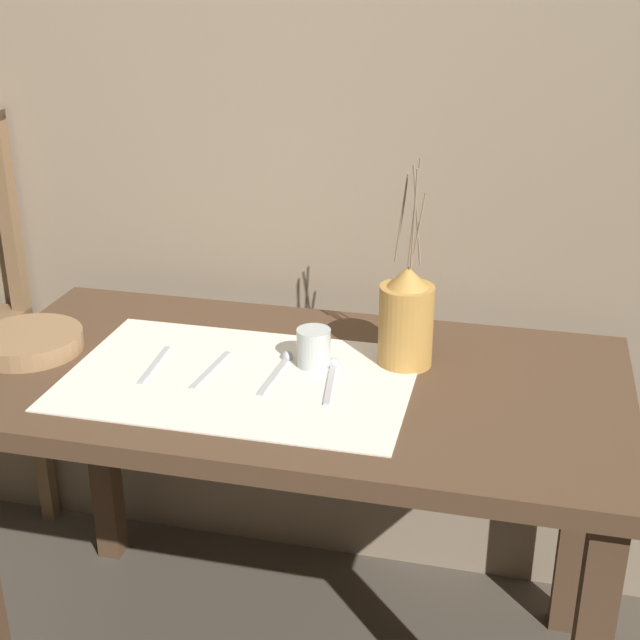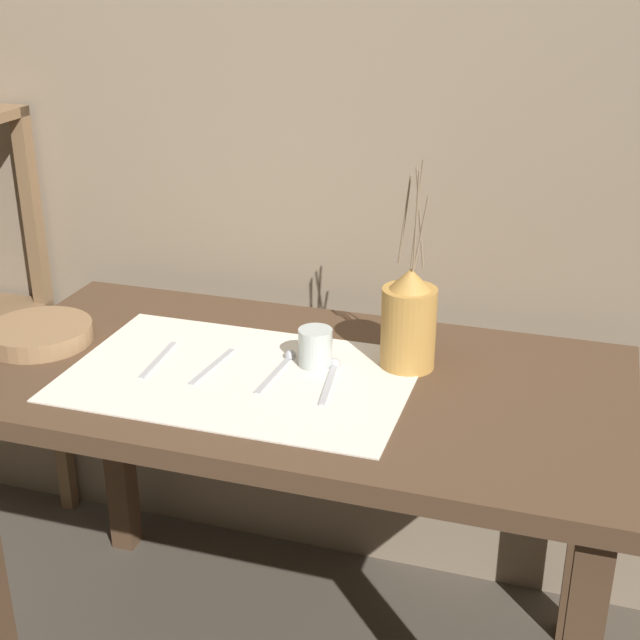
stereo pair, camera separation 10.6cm
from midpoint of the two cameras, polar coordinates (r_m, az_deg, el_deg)
stone_wall_back at (r=2.00m, az=4.02°, el=14.19°), size 7.00×0.06×2.40m
wooden_table at (r=1.78m, az=0.10°, el=-6.42°), size 1.29×0.66×0.73m
linen_cloth at (r=1.73m, az=-3.41°, el=-3.58°), size 0.66×0.43×0.00m
pitcher_with_flowers at (r=1.74m, az=7.44°, el=-0.12°), size 0.11×0.11×0.41m
wooden_bowl at (r=1.94m, az=-16.03°, el=-0.88°), size 0.22×0.22×0.04m
glass_tumbler_near at (r=1.75m, az=1.44°, el=-1.78°), size 0.07×0.07×0.08m
fork_inner at (r=1.80m, az=-8.67°, el=-2.54°), size 0.02×0.17×0.00m
knife_center at (r=1.76m, az=-5.19°, el=-2.98°), size 0.03×0.17×0.00m
spoon_inner at (r=1.77m, az=-0.57°, el=-2.74°), size 0.03×0.18×0.02m
spoon_outer at (r=1.73m, az=2.57°, el=-3.31°), size 0.04×0.18×0.02m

